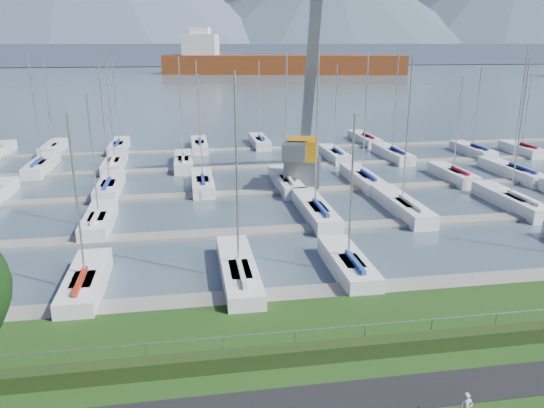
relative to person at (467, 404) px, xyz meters
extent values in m
cube|color=black|center=(-4.08, 1.68, -0.57)|extent=(160.00, 2.00, 0.04)
cube|color=#475A69|center=(-4.08, 264.68, -0.98)|extent=(800.00, 540.00, 0.20)
cube|color=#203212|center=(-4.08, 4.28, -0.23)|extent=(80.00, 0.70, 0.70)
cylinder|color=gray|center=(-4.08, 4.68, 0.62)|extent=(80.00, 0.04, 0.04)
cube|color=#485269|center=(-4.08, 334.68, 5.42)|extent=(900.00, 80.00, 12.00)
cone|color=#415260|center=(105.92, 414.68, 41.92)|extent=(300.00, 300.00, 85.00)
cube|color=slate|center=(-4.08, 10.68, -0.80)|extent=(90.00, 1.60, 0.25)
cube|color=gray|center=(-4.08, 20.68, -0.80)|extent=(90.00, 1.60, 0.25)
cube|color=slate|center=(-4.08, 30.68, -0.80)|extent=(90.00, 1.60, 0.25)
cube|color=slate|center=(-4.08, 40.68, -0.80)|extent=(90.00, 1.60, 0.25)
cube|color=slate|center=(-4.08, 50.68, -0.80)|extent=(90.00, 1.60, 0.25)
imported|color=silver|center=(0.00, 0.00, 0.00)|extent=(0.49, 0.39, 1.16)
cube|color=#56595D|center=(1.35, 32.31, 0.62)|extent=(3.99, 3.99, 2.60)
cube|color=orange|center=(1.35, 32.31, 2.72)|extent=(3.47, 4.01, 1.80)
cube|color=slate|center=(3.15, 36.81, 11.72)|extent=(2.33, 11.26, 19.89)
cube|color=slate|center=(0.15, 30.31, 2.92)|extent=(2.55, 2.69, 1.40)
cube|color=brown|center=(34.08, 216.80, 1.92)|extent=(103.69, 38.87, 10.00)
cube|color=silver|center=(-0.90, 224.24, 9.42)|extent=(16.61, 16.61, 12.00)
cube|color=silver|center=(-0.90, 224.24, 16.42)|extent=(9.49, 9.49, 4.00)
camera|label=1|loc=(-9.15, -14.18, 11.95)|focal=35.00mm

